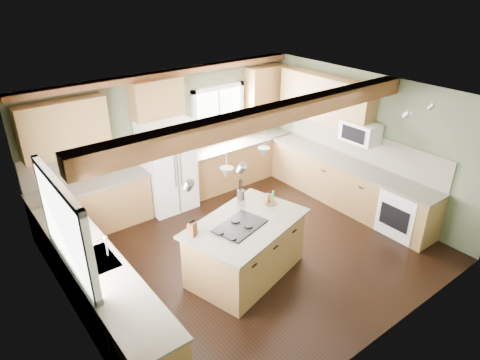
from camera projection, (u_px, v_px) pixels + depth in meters
floor at (249, 250)px, 7.20m from camera, size 5.60×5.60×0.00m
ceiling at (250, 99)px, 6.04m from camera, size 5.60×5.60×0.00m
wall_back at (170, 136)px, 8.39m from camera, size 5.60×0.00×5.60m
wall_left at (67, 246)px, 5.09m from camera, size 0.00×5.00×5.00m
wall_right at (364, 141)px, 8.15m from camera, size 0.00×5.00×5.00m
ceiling_beam at (270, 116)px, 5.80m from camera, size 5.55×0.26×0.26m
soffit_trim at (168, 74)px, 7.77m from camera, size 5.55×0.20×0.10m
backsplash_back at (171, 141)px, 8.42m from camera, size 5.58×0.03×0.58m
backsplash_right at (361, 145)px, 8.22m from camera, size 0.03×3.70×0.58m
base_cab_back_left at (93, 208)px, 7.59m from camera, size 2.02×0.60×0.88m
counter_back_left at (89, 185)px, 7.38m from camera, size 2.06×0.64×0.04m
base_cab_back_right at (239, 162)px, 9.38m from camera, size 2.62×0.60×0.88m
counter_back_right at (239, 142)px, 9.17m from camera, size 2.66×0.64×0.04m
base_cab_left at (100, 289)px, 5.68m from camera, size 0.60×3.70×0.88m
counter_left at (95, 262)px, 5.47m from camera, size 0.64×3.74×0.04m
base_cab_right at (346, 185)px, 8.41m from camera, size 0.60×3.70×0.88m
counter_right at (349, 163)px, 8.20m from camera, size 0.64×3.74×0.04m
upper_cab_back_left at (64, 128)px, 6.89m from camera, size 1.40×0.35×0.90m
upper_cab_over_fridge at (157, 98)px, 7.73m from camera, size 0.96×0.35×0.70m
upper_cab_right at (325, 99)px, 8.40m from camera, size 0.35×2.20×0.90m
upper_cab_back_corner at (265, 87)px, 9.23m from camera, size 0.90×0.35×0.90m
window_left at (63, 226)px, 5.03m from camera, size 0.04×1.60×1.05m
window_back at (218, 113)px, 8.90m from camera, size 1.10×0.04×1.00m
sink at (95, 261)px, 5.47m from camera, size 0.50×0.65×0.03m
faucet at (107, 247)px, 5.50m from camera, size 0.02×0.02×0.28m
dishwasher at (145, 352)px, 4.77m from camera, size 0.60×0.60×0.84m
oven at (404, 212)px, 7.49m from camera, size 0.60×0.72×0.84m
microwave at (360, 132)px, 7.88m from camera, size 0.40×0.70×0.38m
pendant_left at (227, 173)px, 5.54m from camera, size 0.18×0.18×0.16m
pendant_right at (264, 153)px, 6.15m from camera, size 0.18×0.18×0.16m
refrigerator at (167, 165)px, 8.14m from camera, size 0.90×0.74×1.80m
island at (246, 249)px, 6.49m from camera, size 1.93×1.46×0.88m
island_top at (246, 223)px, 6.29m from camera, size 2.07×1.60×0.04m
cooktop at (240, 226)px, 6.17m from camera, size 0.85×0.67×0.02m
knife_block at (192, 229)px, 5.93m from camera, size 0.15×0.14×0.20m
utensil_crock at (241, 195)px, 6.87m from camera, size 0.14×0.14×0.16m
bottle_tray at (271, 198)px, 6.74m from camera, size 0.24×0.24×0.20m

